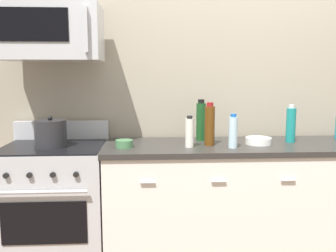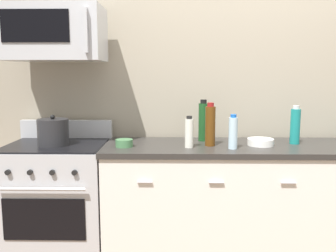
{
  "view_description": "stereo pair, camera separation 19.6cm",
  "coord_description": "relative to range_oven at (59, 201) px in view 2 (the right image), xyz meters",
  "views": [
    {
      "loc": [
        -0.73,
        -2.71,
        1.45
      ],
      "look_at": [
        -0.58,
        -0.05,
        1.07
      ],
      "focal_mm": 38.84,
      "sensor_mm": 36.0,
      "label": 1
    },
    {
      "loc": [
        -0.53,
        -2.71,
        1.45
      ],
      "look_at": [
        -0.58,
        -0.05,
        1.07
      ],
      "focal_mm": 38.84,
      "sensor_mm": 36.0,
      "label": 2
    }
  ],
  "objects": [
    {
      "name": "range_oven",
      "position": [
        0.0,
        0.0,
        0.0
      ],
      "size": [
        0.76,
        0.69,
        1.07
      ],
      "color": "#B7BABF",
      "rests_on": "ground_plane"
    },
    {
      "name": "bottle_wine_green",
      "position": [
        1.14,
        0.17,
        0.61
      ],
      "size": [
        0.08,
        0.08,
        0.33
      ],
      "color": "#19471E",
      "rests_on": "countertop_slab"
    },
    {
      "name": "bottle_sparkling_teal",
      "position": [
        1.83,
        0.05,
        0.59
      ],
      "size": [
        0.07,
        0.07,
        0.29
      ],
      "color": "#197F7A",
      "rests_on": "countertop_slab"
    },
    {
      "name": "bottle_vinegar_white",
      "position": [
        1.01,
        -0.1,
        0.56
      ],
      "size": [
        0.06,
        0.06,
        0.23
      ],
      "color": "silver",
      "rests_on": "countertop_slab"
    },
    {
      "name": "counter_unit",
      "position": [
        1.43,
        -0.0,
        -0.01
      ],
      "size": [
        2.12,
        0.66,
        0.92
      ],
      "color": "silver",
      "rests_on": "ground_plane"
    },
    {
      "name": "stockpot",
      "position": [
        0.0,
        -0.05,
        0.55
      ],
      "size": [
        0.23,
        0.23,
        0.23
      ],
      "color": "#262628",
      "rests_on": "range_oven"
    },
    {
      "name": "back_wall",
      "position": [
        1.43,
        0.41,
        0.88
      ],
      "size": [
        5.21,
        0.1,
        2.7
      ],
      "primitive_type": "cube",
      "color": "#9E937F",
      "rests_on": "ground_plane"
    },
    {
      "name": "bottle_water_clear",
      "position": [
        1.32,
        -0.15,
        0.57
      ],
      "size": [
        0.06,
        0.06,
        0.25
      ],
      "color": "silver",
      "rests_on": "countertop_slab"
    },
    {
      "name": "bowl_green_glaze",
      "position": [
        0.54,
        -0.09,
        0.48
      ],
      "size": [
        0.13,
        0.13,
        0.06
      ],
      "color": "#477A4C",
      "rests_on": "countertop_slab"
    },
    {
      "name": "microwave",
      "position": [
        0.0,
        0.04,
        1.28
      ],
      "size": [
        0.74,
        0.44,
        0.4
      ],
      "color": "#B7BABF"
    },
    {
      "name": "bottle_wine_amber",
      "position": [
        1.17,
        -0.04,
        0.6
      ],
      "size": [
        0.08,
        0.08,
        0.32
      ],
      "color": "#59330F",
      "rests_on": "countertop_slab"
    },
    {
      "name": "bowl_white_ceramic",
      "position": [
        1.55,
        -0.02,
        0.48
      ],
      "size": [
        0.2,
        0.2,
        0.05
      ],
      "color": "white",
      "rests_on": "countertop_slab"
    }
  ]
}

